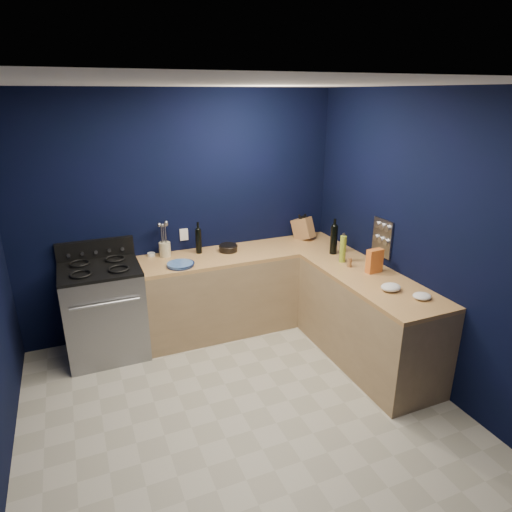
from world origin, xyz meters
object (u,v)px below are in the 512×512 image
utensil_crock (165,249)px  knife_block (303,229)px  crouton_bag (374,261)px  gas_range (105,313)px  plate_stack (180,265)px

utensil_crock → knife_block: bearing=-1.1°
knife_block → crouton_bag: knife_block is taller
gas_range → crouton_bag: 2.73m
plate_stack → utensil_crock: (-0.08, 0.35, 0.06)m
gas_range → crouton_bag: size_ratio=3.95×
gas_range → utensil_crock: (0.69, 0.21, 0.52)m
plate_stack → crouton_bag: 1.92m
knife_block → crouton_bag: bearing=-110.7°
knife_block → utensil_crock: bearing=152.1°
gas_range → plate_stack: bearing=-10.9°
knife_block → gas_range: bearing=157.5°
utensil_crock → knife_block: size_ratio=0.62×
gas_range → utensil_crock: bearing=16.7°
gas_range → utensil_crock: 0.89m
gas_range → utensil_crock: utensil_crock is taller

